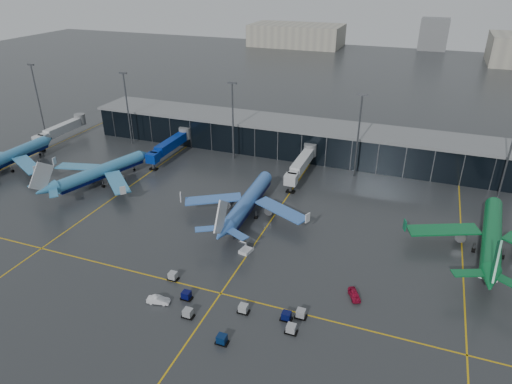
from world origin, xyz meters
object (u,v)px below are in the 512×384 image
(airliner_klm_west, at_px, (7,150))
(airliner_klm_near, at_px, (248,193))
(service_van_red, at_px, (354,294))
(airliner_aer_lingus, at_px, (494,225))
(baggage_carts, at_px, (235,311))
(mobile_airstair, at_px, (246,249))
(airliner_arkefly, at_px, (101,164))
(service_van_white, at_px, (158,300))

(airliner_klm_west, height_order, airliner_klm_near, airliner_klm_west)
(airliner_klm_west, distance_m, service_van_red, 115.26)
(airliner_aer_lingus, bearing_deg, baggage_carts, -133.49)
(airliner_aer_lingus, distance_m, mobile_airstair, 55.12)
(airliner_arkefly, xyz_separation_m, service_van_white, (43.73, -40.63, -5.30))
(airliner_klm_near, bearing_deg, baggage_carts, -74.28)
(service_van_white, bearing_deg, airliner_klm_near, -17.20)
(airliner_aer_lingus, bearing_deg, airliner_klm_west, -173.28)
(airliner_klm_west, bearing_deg, airliner_aer_lingus, 2.72)
(service_van_red, bearing_deg, service_van_white, 176.96)
(airliner_klm_near, relative_size, mobile_airstair, 11.10)
(service_van_red, bearing_deg, airliner_klm_west, 141.77)
(airliner_klm_west, xyz_separation_m, service_van_white, (77.75, -38.98, -5.53))
(airliner_klm_west, xyz_separation_m, airliner_arkefly, (34.02, 1.65, -0.23))
(airliner_klm_west, height_order, mobile_airstair, airliner_klm_west)
(airliner_klm_west, relative_size, service_van_red, 9.55)
(airliner_klm_near, xyz_separation_m, mobile_airstair, (5.99, -16.59, -5.34))
(baggage_carts, distance_m, service_van_red, 23.52)
(service_van_red, bearing_deg, baggage_carts, -173.99)
(airliner_arkefly, height_order, airliner_aer_lingus, airliner_aer_lingus)
(airliner_arkefly, xyz_separation_m, mobile_airstair, (53.03, -18.60, -5.25))
(airliner_arkefly, xyz_separation_m, airliner_aer_lingus, (104.13, 1.21, 0.60))
(mobile_airstair, relative_size, service_van_red, 0.84)
(baggage_carts, height_order, mobile_airstair, mobile_airstair)
(mobile_airstair, bearing_deg, airliner_klm_near, 121.55)
(airliner_klm_west, distance_m, baggage_carts, 99.79)
(airliner_klm_west, xyz_separation_m, airliner_klm_near, (81.05, -0.36, -0.14))
(airliner_klm_west, relative_size, service_van_white, 9.28)
(airliner_arkefly, relative_size, airliner_klm_near, 0.99)
(airliner_klm_near, relative_size, airliner_aer_lingus, 0.92)
(airliner_klm_west, xyz_separation_m, baggage_carts, (92.65, -36.64, -5.49))
(service_van_white, bearing_deg, airliner_aer_lingus, -67.59)
(airliner_aer_lingus, bearing_deg, service_van_red, -127.92)
(airliner_klm_west, xyz_separation_m, mobile_airstair, (87.05, -16.95, -5.48))
(airliner_klm_west, relative_size, airliner_aer_lingus, 0.94)
(airliner_klm_west, distance_m, airliner_aer_lingus, 138.17)
(airliner_klm_near, distance_m, baggage_carts, 38.47)
(airliner_aer_lingus, relative_size, service_van_red, 10.11)
(mobile_airstair, xyz_separation_m, service_van_red, (25.52, -7.18, -0.04))
(airliner_klm_west, relative_size, mobile_airstair, 11.36)
(baggage_carts, bearing_deg, service_van_red, 32.14)
(airliner_arkefly, height_order, baggage_carts, airliner_arkefly)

